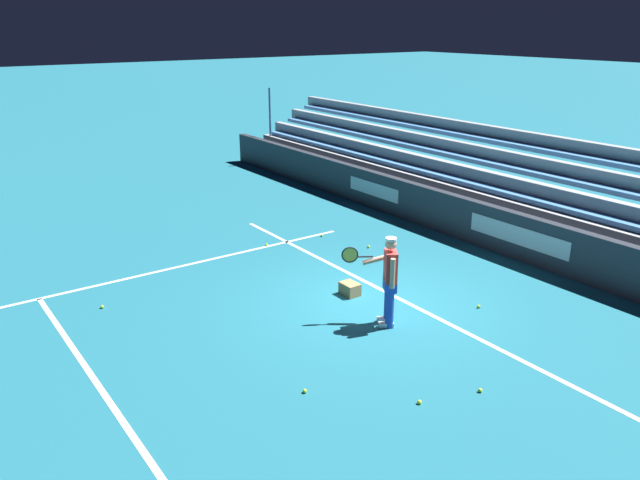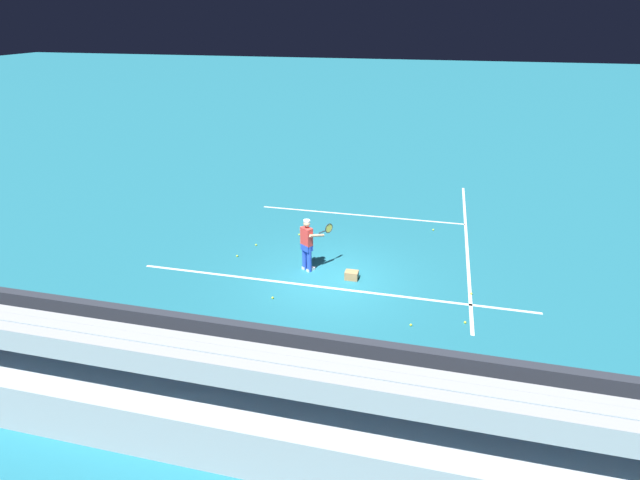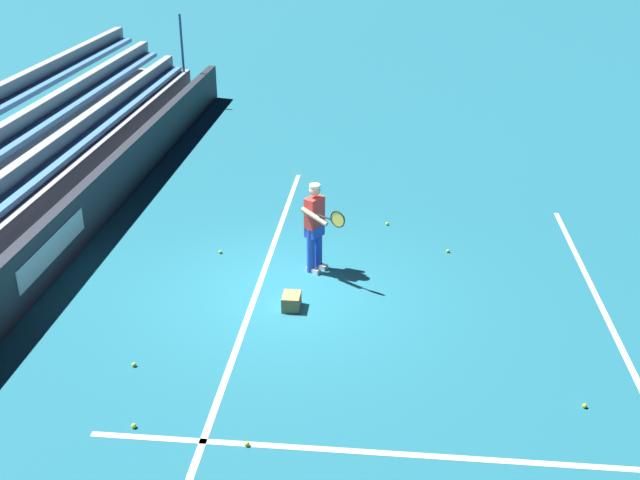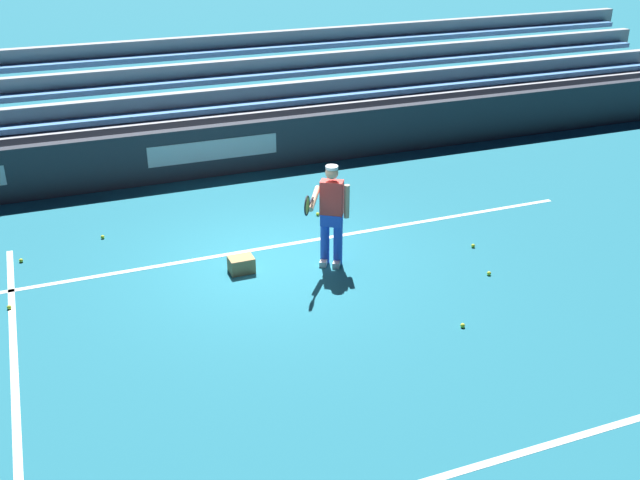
{
  "view_description": "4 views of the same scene",
  "coord_description": "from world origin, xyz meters",
  "px_view_note": "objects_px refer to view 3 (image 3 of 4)",
  "views": [
    {
      "loc": [
        -8.68,
        7.56,
        5.35
      ],
      "look_at": [
        0.78,
        0.83,
        1.28
      ],
      "focal_mm": 35.0,
      "sensor_mm": 36.0,
      "label": 1
    },
    {
      "loc": [
        2.8,
        -13.09,
        7.46
      ],
      "look_at": [
        -0.4,
        0.18,
        1.22
      ],
      "focal_mm": 28.0,
      "sensor_mm": 36.0,
      "label": 2
    },
    {
      "loc": [
        11.62,
        1.76,
        6.47
      ],
      "look_at": [
        -0.26,
        0.6,
        0.91
      ],
      "focal_mm": 42.0,
      "sensor_mm": 36.0,
      "label": 3
    },
    {
      "loc": [
        3.35,
        10.71,
        5.69
      ],
      "look_at": [
        -0.39,
        1.18,
        0.84
      ],
      "focal_mm": 42.0,
      "sensor_mm": 36.0,
      "label": 4
    }
  ],
  "objects_px": {
    "tennis_ball_stray_back": "(134,365)",
    "tennis_ball_on_baseline": "(343,216)",
    "ball_box_cardboard": "(291,301)",
    "tennis_ball_toward_net": "(220,252)",
    "tennis_ball_near_player": "(247,444)",
    "tennis_ball_midcourt": "(134,426)",
    "tennis_ball_far_right": "(585,406)",
    "tennis_player": "(315,227)",
    "tennis_ball_by_box": "(387,224)",
    "tennis_ball_far_left": "(448,251)"
  },
  "relations": [
    {
      "from": "tennis_ball_stray_back",
      "to": "tennis_ball_by_box",
      "type": "xyz_separation_m",
      "value": [
        -5.65,
        3.71,
        0.0
      ]
    },
    {
      "from": "tennis_ball_stray_back",
      "to": "tennis_ball_on_baseline",
      "type": "xyz_separation_m",
      "value": [
        -5.96,
        2.73,
        0.0
      ]
    },
    {
      "from": "tennis_ball_midcourt",
      "to": "tennis_ball_far_left",
      "type": "height_order",
      "value": "same"
    },
    {
      "from": "tennis_ball_far_right",
      "to": "tennis_player",
      "type": "bearing_deg",
      "value": -132.45
    },
    {
      "from": "tennis_ball_far_left",
      "to": "tennis_ball_stray_back",
      "type": "bearing_deg",
      "value": -48.11
    },
    {
      "from": "ball_box_cardboard",
      "to": "tennis_ball_toward_net",
      "type": "relative_size",
      "value": 6.06
    },
    {
      "from": "tennis_player",
      "to": "tennis_ball_near_player",
      "type": "xyz_separation_m",
      "value": [
        5.01,
        -0.37,
        -0.86
      ]
    },
    {
      "from": "tennis_ball_by_box",
      "to": "tennis_ball_far_left",
      "type": "xyz_separation_m",
      "value": [
        1.23,
        1.22,
        0.0
      ]
    },
    {
      "from": "tennis_player",
      "to": "tennis_ball_by_box",
      "type": "distance_m",
      "value": 2.73
    },
    {
      "from": "tennis_ball_near_player",
      "to": "tennis_ball_by_box",
      "type": "height_order",
      "value": "same"
    },
    {
      "from": "tennis_ball_near_player",
      "to": "ball_box_cardboard",
      "type": "bearing_deg",
      "value": 178.23
    },
    {
      "from": "tennis_ball_far_right",
      "to": "tennis_ball_stray_back",
      "type": "bearing_deg",
      "value": -93.17
    },
    {
      "from": "tennis_player",
      "to": "tennis_ball_by_box",
      "type": "xyz_separation_m",
      "value": [
        -2.23,
        1.31,
        -0.86
      ]
    },
    {
      "from": "tennis_ball_stray_back",
      "to": "tennis_ball_far_right",
      "type": "height_order",
      "value": "same"
    },
    {
      "from": "tennis_ball_near_player",
      "to": "tennis_player",
      "type": "bearing_deg",
      "value": 175.75
    },
    {
      "from": "tennis_ball_stray_back",
      "to": "tennis_ball_far_right",
      "type": "relative_size",
      "value": 1.0
    },
    {
      "from": "tennis_ball_toward_net",
      "to": "tennis_ball_on_baseline",
      "type": "xyz_separation_m",
      "value": [
        -2.01,
        2.28,
        0.0
      ]
    },
    {
      "from": "tennis_player",
      "to": "tennis_ball_stray_back",
      "type": "xyz_separation_m",
      "value": [
        3.42,
        -2.39,
        -0.86
      ]
    },
    {
      "from": "tennis_ball_midcourt",
      "to": "tennis_ball_toward_net",
      "type": "height_order",
      "value": "same"
    },
    {
      "from": "ball_box_cardboard",
      "to": "tennis_ball_stray_back",
      "type": "height_order",
      "value": "ball_box_cardboard"
    },
    {
      "from": "tennis_ball_toward_net",
      "to": "tennis_ball_on_baseline",
      "type": "distance_m",
      "value": 3.04
    },
    {
      "from": "tennis_ball_midcourt",
      "to": "tennis_ball_far_right",
      "type": "height_order",
      "value": "same"
    },
    {
      "from": "tennis_player",
      "to": "tennis_ball_midcourt",
      "type": "distance_m",
      "value": 5.25
    },
    {
      "from": "tennis_ball_stray_back",
      "to": "tennis_ball_far_right",
      "type": "distance_m",
      "value": 6.53
    },
    {
      "from": "tennis_ball_midcourt",
      "to": "tennis_ball_by_box",
      "type": "distance_m",
      "value": 7.74
    },
    {
      "from": "tennis_ball_near_player",
      "to": "tennis_ball_toward_net",
      "type": "xyz_separation_m",
      "value": [
        -5.53,
        -1.57,
        0.0
      ]
    },
    {
      "from": "tennis_ball_near_player",
      "to": "tennis_ball_by_box",
      "type": "relative_size",
      "value": 1.0
    },
    {
      "from": "tennis_ball_far_right",
      "to": "tennis_ball_on_baseline",
      "type": "bearing_deg",
      "value": -149.03
    },
    {
      "from": "tennis_ball_stray_back",
      "to": "tennis_ball_far_left",
      "type": "xyz_separation_m",
      "value": [
        -4.42,
        4.93,
        0.0
      ]
    },
    {
      "from": "tennis_ball_midcourt",
      "to": "tennis_ball_by_box",
      "type": "relative_size",
      "value": 1.0
    },
    {
      "from": "tennis_ball_far_left",
      "to": "tennis_ball_far_right",
      "type": "relative_size",
      "value": 1.0
    },
    {
      "from": "tennis_ball_stray_back",
      "to": "tennis_ball_by_box",
      "type": "distance_m",
      "value": 6.75
    },
    {
      "from": "tennis_ball_midcourt",
      "to": "tennis_ball_on_baseline",
      "type": "height_order",
      "value": "same"
    },
    {
      "from": "tennis_ball_midcourt",
      "to": "tennis_ball_near_player",
      "type": "relative_size",
      "value": 1.0
    },
    {
      "from": "tennis_ball_on_baseline",
      "to": "ball_box_cardboard",
      "type": "bearing_deg",
      "value": -8.54
    },
    {
      "from": "tennis_ball_far_left",
      "to": "tennis_ball_far_right",
      "type": "distance_m",
      "value": 5.04
    },
    {
      "from": "tennis_ball_by_box",
      "to": "tennis_ball_far_left",
      "type": "bearing_deg",
      "value": 44.76
    },
    {
      "from": "tennis_ball_stray_back",
      "to": "tennis_ball_far_right",
      "type": "bearing_deg",
      "value": 86.83
    },
    {
      "from": "tennis_ball_near_player",
      "to": "tennis_ball_by_box",
      "type": "bearing_deg",
      "value": 166.88
    },
    {
      "from": "tennis_ball_midcourt",
      "to": "tennis_ball_toward_net",
      "type": "relative_size",
      "value": 1.0
    },
    {
      "from": "tennis_player",
      "to": "tennis_ball_toward_net",
      "type": "relative_size",
      "value": 25.98
    },
    {
      "from": "tennis_ball_far_left",
      "to": "tennis_ball_on_baseline",
      "type": "height_order",
      "value": "same"
    },
    {
      "from": "ball_box_cardboard",
      "to": "tennis_ball_far_left",
      "type": "relative_size",
      "value": 6.06
    },
    {
      "from": "tennis_player",
      "to": "tennis_ball_midcourt",
      "type": "xyz_separation_m",
      "value": [
        4.8,
        -1.94,
        -0.86
      ]
    },
    {
      "from": "tennis_player",
      "to": "tennis_ball_far_left",
      "type": "xyz_separation_m",
      "value": [
        -1.0,
        2.53,
        -0.86
      ]
    },
    {
      "from": "tennis_ball_far_left",
      "to": "tennis_ball_toward_net",
      "type": "relative_size",
      "value": 1.0
    },
    {
      "from": "tennis_player",
      "to": "ball_box_cardboard",
      "type": "xyz_separation_m",
      "value": [
        1.46,
        -0.26,
        -0.76
      ]
    },
    {
      "from": "ball_box_cardboard",
      "to": "tennis_ball_midcourt",
      "type": "xyz_separation_m",
      "value": [
        3.34,
        -1.68,
        -0.1
      ]
    },
    {
      "from": "tennis_ball_near_player",
      "to": "tennis_ball_far_left",
      "type": "height_order",
      "value": "same"
    },
    {
      "from": "tennis_ball_far_left",
      "to": "tennis_ball_toward_net",
      "type": "bearing_deg",
      "value": -83.97
    }
  ]
}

